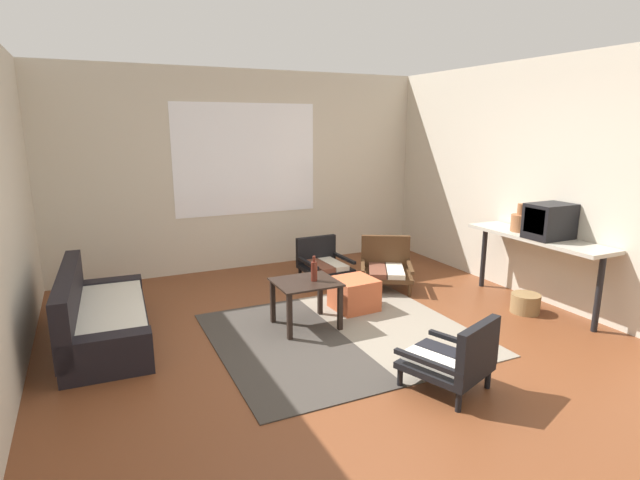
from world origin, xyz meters
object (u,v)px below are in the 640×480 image
at_px(ottoman_orange, 354,294).
at_px(clay_vase, 521,221).
at_px(glass_bottle, 314,271).
at_px(armchair_corner, 386,266).
at_px(armchair_by_window, 323,261).
at_px(armchair_striped_foreground, 455,358).
at_px(crt_television, 549,221).
at_px(wicker_basket, 525,303).
at_px(coffee_table, 306,291).
at_px(console_shelf, 537,243).
at_px(couch, 100,318).

relative_size(ottoman_orange, clay_vase, 1.38).
bearing_deg(glass_bottle, armchair_corner, 29.83).
relative_size(armchair_by_window, armchair_corner, 0.74).
distance_m(armchair_striped_foreground, clay_vase, 2.48).
bearing_deg(armchair_striped_foreground, crt_television, 25.24).
height_order(armchair_striped_foreground, wicker_basket, armchair_striped_foreground).
height_order(clay_vase, wicker_basket, clay_vase).
bearing_deg(coffee_table, console_shelf, -12.05).
xyz_separation_m(armchair_corner, clay_vase, (1.10, -1.02, 0.65)).
relative_size(coffee_table, console_shelf, 0.37).
bearing_deg(couch, console_shelf, -13.64).
height_order(armchair_corner, ottoman_orange, armchair_corner).
distance_m(coffee_table, armchair_corner, 1.59).
height_order(ottoman_orange, wicker_basket, ottoman_orange).
xyz_separation_m(coffee_table, glass_bottle, (0.08, -0.02, 0.20)).
distance_m(armchair_by_window, armchair_striped_foreground, 2.97).
xyz_separation_m(clay_vase, glass_bottle, (-2.43, 0.26, -0.34)).
relative_size(ottoman_orange, crt_television, 0.94).
bearing_deg(couch, clay_vase, -10.51).
height_order(console_shelf, glass_bottle, console_shelf).
bearing_deg(armchair_by_window, armchair_corner, -46.32).
xyz_separation_m(console_shelf, glass_bottle, (-2.43, 0.51, -0.14)).
relative_size(armchair_by_window, crt_television, 1.35).
xyz_separation_m(armchair_striped_foreground, armchair_corner, (0.89, 2.34, 0.01)).
height_order(couch, armchair_striped_foreground, couch).
distance_m(couch, ottoman_orange, 2.55).
bearing_deg(armchair_striped_foreground, console_shelf, 28.25).
bearing_deg(armchair_corner, console_shelf, -49.04).
xyz_separation_m(crt_television, glass_bottle, (-2.43, 0.65, -0.41)).
distance_m(coffee_table, crt_television, 2.67).
height_order(couch, clay_vase, clay_vase).
distance_m(clay_vase, glass_bottle, 2.47).
distance_m(armchair_striped_foreground, console_shelf, 2.31).
bearing_deg(armchair_striped_foreground, armchair_corner, 69.27).
bearing_deg(couch, ottoman_orange, -7.12).
height_order(clay_vase, glass_bottle, clay_vase).
xyz_separation_m(armchair_by_window, ottoman_orange, (-0.16, -1.13, -0.06)).
xyz_separation_m(clay_vase, wicker_basket, (-0.22, -0.36, -0.82)).
bearing_deg(coffee_table, wicker_basket, -15.81).
bearing_deg(coffee_table, armchair_striped_foreground, -72.09).
bearing_deg(console_shelf, armchair_corner, 130.96).
distance_m(ottoman_orange, wicker_basket, 1.84).
relative_size(armchair_striped_foreground, ottoman_orange, 1.69).
relative_size(coffee_table, armchair_striped_foreground, 0.83).
bearing_deg(armchair_corner, crt_television, -51.90).
height_order(couch, ottoman_orange, couch).
bearing_deg(glass_bottle, armchair_striped_foreground, -74.53).
relative_size(armchair_corner, glass_bottle, 3.34).
distance_m(couch, armchair_striped_foreground, 3.20).
relative_size(armchair_corner, console_shelf, 0.50).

